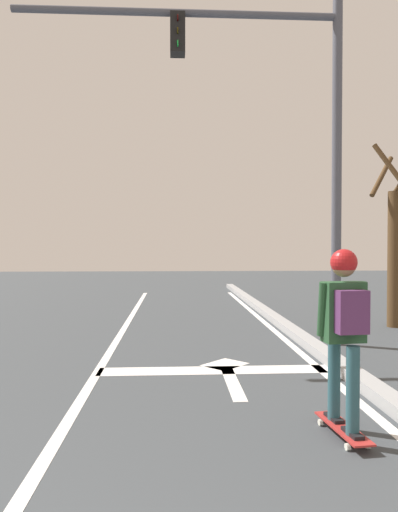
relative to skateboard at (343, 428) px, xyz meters
The scene contains 10 objects.
lane_line_center 3.39m from the skateboard, 136.30° to the left, with size 0.12×20.00×0.01m, color silver.
lane_line_curbside 2.39m from the skateboard, 78.20° to the left, with size 0.12×20.00×0.01m, color silver.
stop_bar 2.36m from the skateboard, 112.55° to the left, with size 3.09×0.40×0.01m, color silver.
lane_arrow_stem 1.79m from the skateboard, 114.81° to the left, with size 0.16×1.40×0.01m, color silver.
lane_arrow_head 2.59m from the skateboard, 106.88° to the left, with size 0.56×0.44×0.01m, color silver.
curb_strip 2.45m from the skateboard, 72.48° to the left, with size 0.24×24.00×0.14m, color #98999A.
skateboard is the anchor object (origin of this frame).
skater 0.97m from the skateboard, 83.93° to the right, with size 0.43×0.59×1.53m.
traffic_signal_mast 5.37m from the skateboard, 88.79° to the left, with size 5.34×0.34×5.89m.
roadside_tree 6.26m from the skateboard, 60.31° to the left, with size 0.99×1.03×3.69m.
Camera 1 is at (1.31, -0.24, 1.65)m, focal length 32.60 mm.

